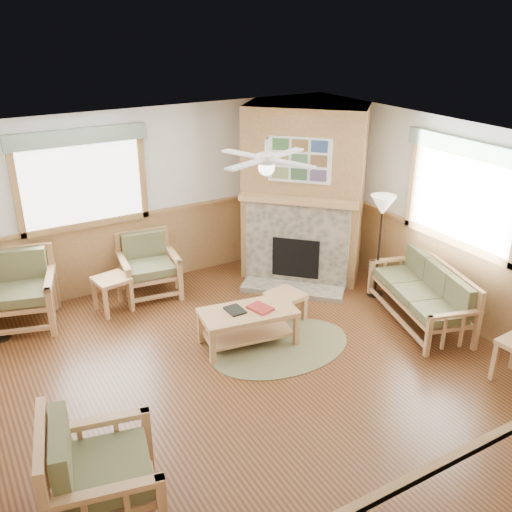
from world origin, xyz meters
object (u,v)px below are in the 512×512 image
armchair_back_left (19,292)px  coffee_table (248,327)px  armchair_back_right (149,266)px  end_table_chairs (113,294)px  sofa (420,293)px  armchair_left (102,471)px  floor_lamp_right (379,247)px  footstool (285,307)px

armchair_back_left → coffee_table: (2.41, -1.96, -0.26)m
armchair_back_right → end_table_chairs: size_ratio=1.77×
sofa → armchair_left: bearing=-59.5°
floor_lamp_right → armchair_left: bearing=-156.8°
floor_lamp_right → armchair_back_left: bearing=159.9°
end_table_chairs → armchair_back_right: bearing=19.5°
sofa → armchair_left: 4.85m
armchair_back_right → floor_lamp_right: floor_lamp_right is taller
armchair_back_left → armchair_left: bearing=-73.5°
armchair_back_right → footstool: size_ratio=2.00×
sofa → floor_lamp_right: (0.00, 0.88, 0.38)m
coffee_table → armchair_back_right: bearing=115.5°
end_table_chairs → coffee_table: bearing=-54.6°
end_table_chairs → sofa: bearing=-33.8°
coffee_table → footstool: coffee_table is taller
armchair_back_left → armchair_back_right: 1.82m
armchair_back_right → coffee_table: (0.59, -1.96, -0.22)m
armchair_left → sofa: bearing=-64.1°
footstool → floor_lamp_right: bearing=-2.1°
armchair_back_right → armchair_left: 4.16m
armchair_back_left → armchair_back_right: (1.82, 0.00, -0.05)m
armchair_back_right → footstool: (1.34, -1.68, -0.26)m
sofa → footstool: 1.85m
end_table_chairs → floor_lamp_right: size_ratio=0.33×
sofa → armchair_back_left: (-4.74, 2.61, 0.09)m
armchair_back_right → coffee_table: bearing=-66.0°
footstool → floor_lamp_right: 1.69m
armchair_back_left → coffee_table: 3.12m
footstool → floor_lamp_right: floor_lamp_right is taller
armchair_left → coffee_table: 3.00m
sofa → floor_lamp_right: floor_lamp_right is taller
armchair_back_left → armchair_back_right: bearing=16.1°
armchair_back_right → coffee_table: 2.06m
coffee_table → armchair_back_left: bearing=149.6°
armchair_back_right → footstool: armchair_back_right is taller
armchair_back_left → end_table_chairs: size_ratio=1.95×
end_table_chairs → floor_lamp_right: (3.56, -1.51, 0.53)m
armchair_back_left → floor_lamp_right: size_ratio=0.64×
sofa → armchair_left: armchair_left is taller
footstool → floor_lamp_right: size_ratio=0.29×
end_table_chairs → armchair_back_left: bearing=169.1°
armchair_left → coffee_table: bearing=-40.7°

